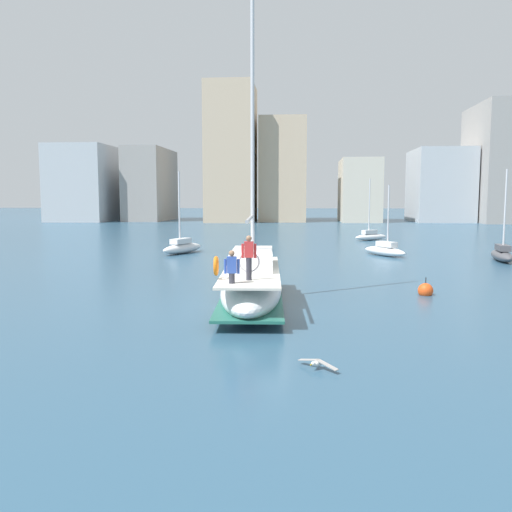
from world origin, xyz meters
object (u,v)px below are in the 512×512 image
seagull (317,363)px  moored_sloop_near (371,236)px  mooring_buoy (425,291)px  main_sailboat (252,283)px  moored_sloop_far (182,247)px  moored_catamaran (385,250)px  moored_cutter_left (502,254)px

seagull → moored_sloop_near: bearing=81.2°
moored_sloop_near → mooring_buoy: moored_sloop_near is taller
main_sailboat → moored_sloop_far: main_sailboat is taller
moored_catamaran → moored_cutter_left: moored_cutter_left is taller
moored_sloop_far → moored_catamaran: moored_sloop_far is taller
seagull → main_sailboat: bearing=107.0°
moored_sloop_near → moored_catamaran: 14.94m
main_sailboat → moored_catamaran: 20.92m
moored_sloop_far → seagull: moored_sloop_far is taller
moored_sloop_near → moored_catamaran: size_ratio=1.18×
main_sailboat → mooring_buoy: bearing=20.9°
moored_cutter_left → moored_sloop_near: bearing=111.1°
moored_catamaran → mooring_buoy: bearing=-92.1°
main_sailboat → moored_catamaran: (8.18, 19.25, -0.45)m
main_sailboat → moored_cutter_left: size_ratio=2.20×
seagull → mooring_buoy: bearing=65.0°
main_sailboat → moored_cutter_left: bearing=46.6°
moored_sloop_near → mooring_buoy: (-1.39, -31.28, -0.27)m
moored_sloop_far → seagull: 29.46m
mooring_buoy → moored_sloop_far: bearing=131.6°
moored_catamaran → mooring_buoy: (-0.61, -16.36, -0.26)m
moored_sloop_near → moored_sloop_far: size_ratio=0.98×
main_sailboat → seagull: (2.47, -8.05, -0.75)m
moored_cutter_left → mooring_buoy: 15.99m
moored_catamaran → seagull: 27.90m
moored_sloop_near → moored_cutter_left: 18.80m
moored_sloop_far → moored_cutter_left: moored_sloop_far is taller
moored_sloop_far → moored_cutter_left: 23.31m
main_sailboat → mooring_buoy: size_ratio=14.67×
moored_sloop_near → moored_sloop_far: bearing=-138.5°
main_sailboat → mooring_buoy: (7.57, 2.90, -0.71)m
main_sailboat → moored_catamaran: size_ratio=2.61×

